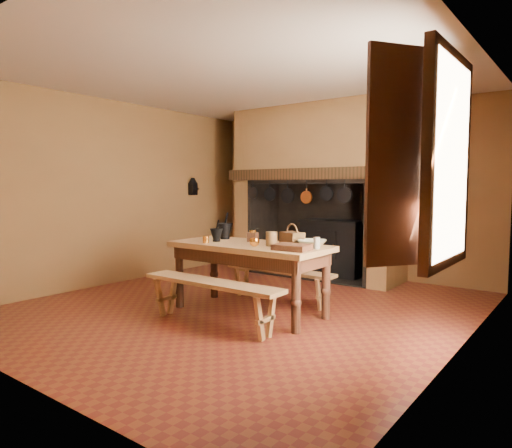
{
  "coord_description": "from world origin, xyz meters",
  "views": [
    {
      "loc": [
        3.46,
        -4.36,
        1.48
      ],
      "look_at": [
        -0.05,
        0.3,
        1.01
      ],
      "focal_mm": 32.0,
      "sensor_mm": 36.0,
      "label": 1
    }
  ],
  "objects_px": {
    "coffee_grinder": "(253,236)",
    "wicker_basket": "(292,238)",
    "bench_front": "(211,292)",
    "work_table": "(249,255)",
    "iron_range": "(334,247)",
    "mixing_bowl": "(312,243)"
  },
  "relations": [
    {
      "from": "mixing_bowl",
      "to": "work_table",
      "type": "bearing_deg",
      "value": -165.64
    },
    {
      "from": "iron_range",
      "to": "work_table",
      "type": "xyz_separation_m",
      "value": [
        0.25,
        -2.63,
        0.21
      ]
    },
    {
      "from": "iron_range",
      "to": "mixing_bowl",
      "type": "height_order",
      "value": "iron_range"
    },
    {
      "from": "iron_range",
      "to": "mixing_bowl",
      "type": "relative_size",
      "value": 5.07
    },
    {
      "from": "coffee_grinder",
      "to": "work_table",
      "type": "bearing_deg",
      "value": -81.63
    },
    {
      "from": "coffee_grinder",
      "to": "mixing_bowl",
      "type": "relative_size",
      "value": 0.54
    },
    {
      "from": "bench_front",
      "to": "mixing_bowl",
      "type": "bearing_deg",
      "value": 49.02
    },
    {
      "from": "coffee_grinder",
      "to": "wicker_basket",
      "type": "distance_m",
      "value": 0.53
    },
    {
      "from": "wicker_basket",
      "to": "bench_front",
      "type": "bearing_deg",
      "value": -97.09
    },
    {
      "from": "mixing_bowl",
      "to": "iron_range",
      "type": "bearing_deg",
      "value": 112.06
    },
    {
      "from": "bench_front",
      "to": "mixing_bowl",
      "type": "xyz_separation_m",
      "value": [
        0.73,
        0.85,
        0.49
      ]
    },
    {
      "from": "bench_front",
      "to": "work_table",
      "type": "bearing_deg",
      "value": 90.0
    },
    {
      "from": "coffee_grinder",
      "to": "wicker_basket",
      "type": "height_order",
      "value": "wicker_basket"
    },
    {
      "from": "coffee_grinder",
      "to": "mixing_bowl",
      "type": "bearing_deg",
      "value": -15.83
    },
    {
      "from": "work_table",
      "to": "wicker_basket",
      "type": "xyz_separation_m",
      "value": [
        0.44,
        0.23,
        0.21
      ]
    },
    {
      "from": "work_table",
      "to": "mixing_bowl",
      "type": "bearing_deg",
      "value": 14.36
    },
    {
      "from": "work_table",
      "to": "mixing_bowl",
      "type": "xyz_separation_m",
      "value": [
        0.73,
        0.19,
        0.17
      ]
    },
    {
      "from": "iron_range",
      "to": "bench_front",
      "type": "bearing_deg",
      "value": -85.57
    },
    {
      "from": "iron_range",
      "to": "mixing_bowl",
      "type": "distance_m",
      "value": 2.66
    },
    {
      "from": "bench_front",
      "to": "mixing_bowl",
      "type": "height_order",
      "value": "mixing_bowl"
    },
    {
      "from": "bench_front",
      "to": "coffee_grinder",
      "type": "distance_m",
      "value": 0.99
    },
    {
      "from": "bench_front",
      "to": "coffee_grinder",
      "type": "height_order",
      "value": "coffee_grinder"
    }
  ]
}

